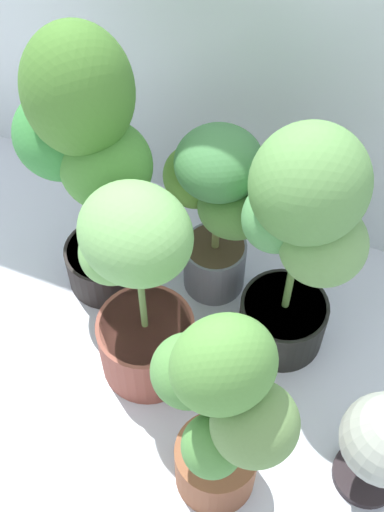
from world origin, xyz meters
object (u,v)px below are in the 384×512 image
potted_plant_center (138,289)px  potted_plant_back_left (85,150)px  potted_plant_back_center (217,202)px  potted_plant_front_right (221,416)px  potted_plant_back_right (301,236)px

potted_plant_center → potted_plant_back_left: bearing=136.6°
potted_plant_center → potted_plant_back_center: (0.08, 0.35, 0.01)m
potted_plant_front_right → potted_plant_back_left: bearing=139.3°
potted_plant_back_center → potted_plant_back_left: (-0.34, -0.11, 0.18)m
potted_plant_back_right → potted_plant_back_center: potted_plant_back_right is taller
potted_plant_front_right → potted_plant_back_right: 0.50m
potted_plant_front_right → potted_plant_back_right: potted_plant_back_right is taller
potted_plant_back_center → potted_plant_back_left: bearing=-161.2°
potted_plant_back_center → potted_plant_back_right: bearing=-23.5°
potted_plant_back_left → potted_plant_center: bearing=-43.4°
potted_plant_front_right → potted_plant_back_center: size_ratio=1.17×
potted_plant_front_right → potted_plant_back_left: (-0.58, 0.50, 0.15)m
potted_plant_center → potted_plant_back_right: (0.35, 0.24, 0.11)m
potted_plant_center → potted_plant_back_right: potted_plant_back_right is taller
potted_plant_center → potted_plant_back_left: size_ratio=0.77×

